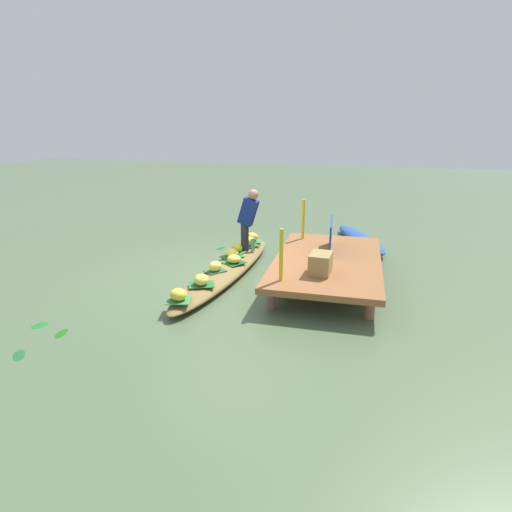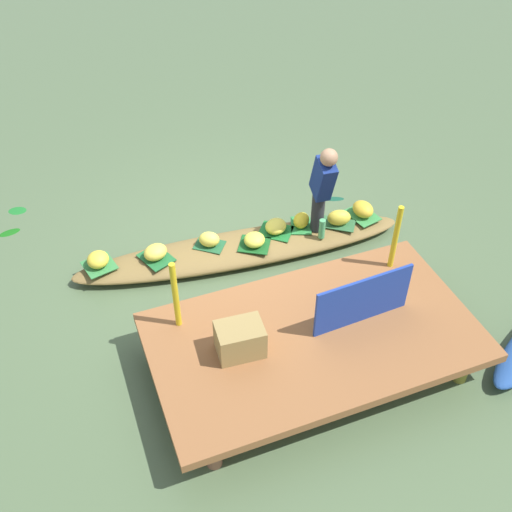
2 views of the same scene
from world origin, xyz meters
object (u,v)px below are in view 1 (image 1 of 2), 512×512
at_px(banana_bunch_2, 237,248).
at_px(banana_bunch_6, 251,237).
at_px(vendor_person, 248,216).
at_px(water_bottle, 253,245).
at_px(vendor_boat, 226,270).
at_px(produce_crate, 321,263).
at_px(banana_bunch_5, 201,280).
at_px(banana_bunch_0, 232,253).
at_px(banana_bunch_1, 249,241).
at_px(market_banner, 331,236).
at_px(banana_bunch_4, 178,294).
at_px(banana_bunch_7, 234,259).
at_px(moored_boat, 360,239).
at_px(banana_bunch_3, 215,266).

distance_m(banana_bunch_2, banana_bunch_6, 0.82).
distance_m(vendor_person, water_bottle, 0.58).
relative_size(vendor_boat, produce_crate, 9.25).
bearing_deg(produce_crate, vendor_person, -135.06).
bearing_deg(banana_bunch_5, banana_bunch_0, 178.02).
distance_m(banana_bunch_1, market_banner, 1.86).
distance_m(banana_bunch_0, banana_bunch_4, 2.15).
relative_size(vendor_person, produce_crate, 2.82).
distance_m(banana_bunch_1, banana_bunch_2, 0.47).
height_order(banana_bunch_4, produce_crate, produce_crate).
bearing_deg(banana_bunch_6, banana_bunch_5, -3.09).
distance_m(banana_bunch_4, banana_bunch_7, 1.83).
distance_m(banana_bunch_0, banana_bunch_5, 1.49).
distance_m(vendor_person, market_banner, 1.70).
height_order(banana_bunch_1, market_banner, market_banner).
bearing_deg(vendor_person, banana_bunch_7, -3.88).
height_order(vendor_boat, market_banner, market_banner).
bearing_deg(water_bottle, banana_bunch_5, -9.98).
xyz_separation_m(moored_boat, banana_bunch_7, (2.57, -2.25, 0.17)).
xyz_separation_m(moored_boat, banana_bunch_1, (1.45, -2.25, 0.19)).
distance_m(moored_boat, banana_bunch_2, 3.05).
height_order(banana_bunch_3, market_banner, market_banner).
bearing_deg(banana_bunch_1, banana_bunch_3, -6.60).
distance_m(banana_bunch_1, water_bottle, 0.34).
bearing_deg(market_banner, banana_bunch_6, -122.88).
relative_size(banana_bunch_4, water_bottle, 1.00).
bearing_deg(vendor_boat, produce_crate, 75.21).
xyz_separation_m(moored_boat, produce_crate, (3.34, -0.60, 0.48)).
height_order(banana_bunch_1, banana_bunch_3, banana_bunch_1).
distance_m(banana_bunch_6, market_banner, 2.07).
relative_size(banana_bunch_5, banana_bunch_7, 1.10).
bearing_deg(banana_bunch_3, banana_bunch_6, 176.12).
xyz_separation_m(banana_bunch_3, water_bottle, (-1.32, 0.34, 0.04)).
xyz_separation_m(moored_boat, vendor_person, (1.75, -2.19, 0.79)).
bearing_deg(banana_bunch_7, banana_bunch_2, -168.60).
xyz_separation_m(banana_bunch_4, banana_bunch_5, (-0.65, 0.11, -0.00)).
height_order(banana_bunch_0, banana_bunch_1, banana_bunch_1).
bearing_deg(banana_bunch_0, banana_bunch_7, 23.07).
distance_m(banana_bunch_5, market_banner, 2.54).
height_order(banana_bunch_3, water_bottle, water_bottle).
distance_m(water_bottle, market_banner, 1.63).
height_order(vendor_boat, banana_bunch_7, banana_bunch_7).
bearing_deg(banana_bunch_4, banana_bunch_6, 175.65).
height_order(water_bottle, produce_crate, produce_crate).
xyz_separation_m(vendor_person, market_banner, (0.35, 1.65, -0.20)).
bearing_deg(banana_bunch_7, water_bottle, 169.36).
relative_size(banana_bunch_1, produce_crate, 0.67).
xyz_separation_m(banana_bunch_2, market_banner, (0.20, 1.84, 0.42)).
relative_size(moored_boat, banana_bunch_1, 8.25).
bearing_deg(water_bottle, banana_bunch_1, -153.87).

